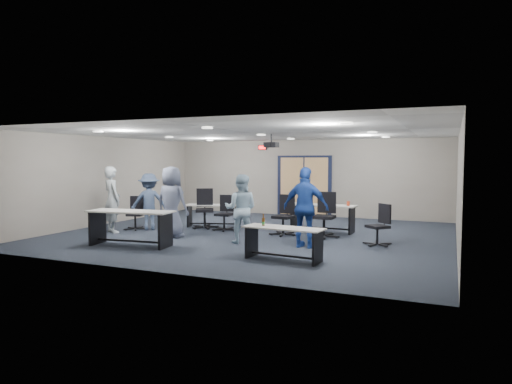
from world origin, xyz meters
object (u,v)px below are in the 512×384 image
at_px(chair_back_a, 205,209).
at_px(chair_back_c, 283,215).
at_px(table_front_right, 283,237).
at_px(chair_back_b, 224,213).
at_px(chair_loose_right, 378,225).
at_px(person_navy, 306,207).
at_px(chair_back_d, 324,215).
at_px(person_gray, 112,200).
at_px(person_back, 149,202).
at_px(table_back_left, 213,212).
at_px(chair_loose_left, 135,213).
at_px(person_lightblue, 241,209).
at_px(table_back_right, 323,213).
at_px(table_front_left, 131,222).
at_px(person_plaid, 172,202).

bearing_deg(chair_back_a, chair_back_c, -34.49).
xyz_separation_m(table_front_right, chair_back_b, (-2.83, 2.92, 0.04)).
bearing_deg(chair_loose_right, person_navy, -106.43).
bearing_deg(chair_back_d, person_gray, -164.02).
relative_size(chair_back_b, person_back, 0.62).
relative_size(table_back_left, chair_back_b, 1.72).
bearing_deg(chair_back_a, chair_loose_left, -176.82).
xyz_separation_m(chair_loose_left, person_gray, (-0.26, -0.65, 0.43)).
bearing_deg(chair_back_b, person_gray, -155.21).
height_order(table_front_right, chair_loose_right, chair_loose_right).
height_order(table_front_right, chair_back_d, chair_back_d).
bearing_deg(table_front_right, chair_loose_right, 62.68).
bearing_deg(table_front_right, person_lightblue, 144.16).
relative_size(chair_loose_right, person_navy, 0.53).
distance_m(person_gray, person_back, 1.03).
distance_m(chair_back_d, person_navy, 1.50).
bearing_deg(chair_back_a, table_front_right, -69.41).
xyz_separation_m(chair_back_b, person_navy, (2.85, -1.49, 0.42)).
height_order(table_back_right, chair_loose_right, chair_loose_right).
distance_m(table_back_left, person_back, 1.90).
distance_m(table_front_left, table_front_right, 3.76).
distance_m(chair_loose_right, person_gray, 7.04).
bearing_deg(chair_back_b, person_navy, -32.68).
relative_size(chair_back_d, chair_loose_left, 1.22).
relative_size(table_back_left, person_gray, 0.94).
height_order(chair_back_a, chair_back_c, chair_back_a).
distance_m(table_front_left, table_back_left, 3.46).
height_order(table_back_right, chair_back_a, chair_back_a).
height_order(chair_back_c, person_gray, person_gray).
height_order(table_front_left, table_back_left, table_front_left).
relative_size(table_front_right, table_back_right, 0.89).
bearing_deg(person_gray, table_back_right, -128.72).
bearing_deg(person_navy, chair_back_b, -22.97).
distance_m(person_gray, person_plaid, 1.92).
xyz_separation_m(chair_back_b, chair_loose_right, (4.31, -0.59, -0.02)).
bearing_deg(table_front_left, table_front_right, -7.20).
relative_size(table_back_left, person_lightblue, 1.04).
height_order(chair_back_c, person_navy, person_navy).
relative_size(chair_back_c, person_gray, 0.59).
bearing_deg(chair_loose_right, person_back, -136.99).
xyz_separation_m(chair_back_a, chair_loose_right, (5.03, -0.75, -0.09)).
bearing_deg(table_front_right, table_back_right, 98.56).
distance_m(table_front_right, person_gray, 5.68).
distance_m(chair_loose_right, person_navy, 1.77).
relative_size(chair_back_b, person_gray, 0.55).
bearing_deg(chair_back_b, chair_back_c, -8.52).
bearing_deg(person_lightblue, chair_loose_left, -24.92).
distance_m(chair_back_d, person_lightblue, 2.25).
distance_m(chair_back_c, chair_loose_right, 2.55).
xyz_separation_m(table_front_right, chair_back_c, (-1.02, 2.81, 0.08)).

